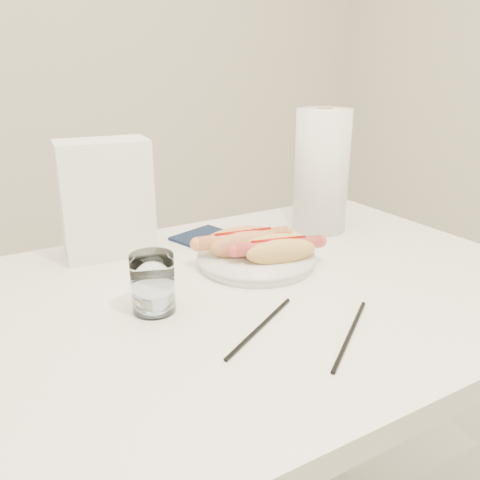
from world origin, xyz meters
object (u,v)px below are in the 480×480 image
paper_towel_roll (321,171)px  hotdog_left (243,242)px  napkin_box (106,199)px  table (236,319)px  water_glass (153,283)px  plate (256,261)px  hotdog_right (278,249)px

paper_towel_roll → hotdog_left: bearing=-161.5°
hotdog_left → napkin_box: size_ratio=0.80×
table → paper_towel_roll: paper_towel_roll is taller
water_glass → paper_towel_roll: 0.56m
plate → water_glass: size_ratio=2.30×
table → water_glass: 0.19m
table → hotdog_left: hotdog_left is taller
plate → napkin_box: napkin_box is taller
table → water_glass: bearing=179.4°
water_glass → napkin_box: size_ratio=0.41×
table → hotdog_left: size_ratio=6.10×
water_glass → paper_towel_roll: bearing=21.3°
hotdog_right → water_glass: 0.28m
napkin_box → table: bearing=-57.5°
water_glass → napkin_box: bearing=86.7°
plate → paper_towel_roll: (0.26, 0.12, 0.14)m
paper_towel_roll → napkin_box: bearing=168.9°
table → plate: bearing=40.8°
hotdog_right → napkin_box: (-0.26, 0.25, 0.08)m
hotdog_left → paper_towel_roll: paper_towel_roll is taller
table → paper_towel_roll: 0.45m
hotdog_right → paper_towel_roll: bearing=47.9°
hotdog_left → water_glass: (-0.24, -0.11, 0.01)m
napkin_box → paper_towel_roll: 0.50m
plate → napkin_box: size_ratio=0.94×
water_glass → plate: bearing=17.6°
plate → paper_towel_roll: bearing=24.8°
hotdog_left → table: bearing=-116.5°
napkin_box → hotdog_right: bearing=-37.0°
plate → paper_towel_roll: size_ratio=0.80×
hotdog_left → paper_towel_roll: (0.27, 0.09, 0.10)m
plate → hotdog_left: 0.05m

